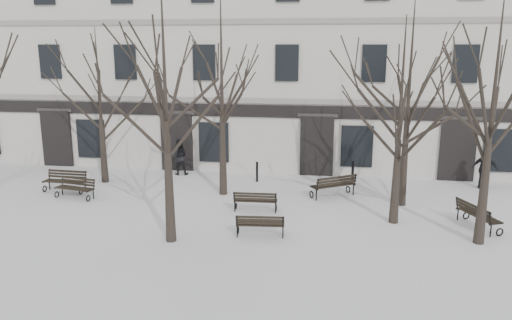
% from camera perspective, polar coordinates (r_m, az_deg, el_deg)
% --- Properties ---
extents(ground, '(100.00, 100.00, 0.00)m').
position_cam_1_polar(ground, '(17.52, -5.62, -7.85)').
color(ground, white).
rests_on(ground, ground).
extents(building, '(40.40, 10.20, 11.40)m').
position_cam_1_polar(building, '(29.12, 0.46, 11.62)').
color(building, beige).
rests_on(building, ground).
extents(tree_1, '(5.85, 5.85, 8.35)m').
position_cam_1_polar(tree_1, '(15.51, -10.40, 9.11)').
color(tree_1, black).
rests_on(tree_1, ground).
extents(tree_2, '(5.04, 5.04, 7.20)m').
position_cam_1_polar(tree_2, '(17.75, 16.28, 6.93)').
color(tree_2, black).
rests_on(tree_2, ground).
extents(tree_3, '(5.46, 5.46, 7.79)m').
position_cam_1_polar(tree_3, '(16.71, 25.59, 7.12)').
color(tree_3, black).
rests_on(tree_3, ground).
extents(tree_4, '(4.91, 4.91, 7.01)m').
position_cam_1_polar(tree_4, '(23.55, -17.53, 7.94)').
color(tree_4, black).
rests_on(tree_4, ground).
extents(tree_5, '(5.99, 5.99, 8.55)m').
position_cam_1_polar(tree_5, '(20.52, -3.97, 10.54)').
color(tree_5, black).
rests_on(tree_5, ground).
extents(tree_6, '(5.62, 5.62, 8.02)m').
position_cam_1_polar(tree_6, '(19.88, 17.18, 8.96)').
color(tree_6, black).
rests_on(tree_6, ground).
extents(bench_0, '(1.76, 0.93, 0.85)m').
position_cam_1_polar(bench_0, '(22.04, -19.94, -2.95)').
color(bench_0, black).
rests_on(bench_0, ground).
extents(bench_1, '(1.64, 0.71, 0.80)m').
position_cam_1_polar(bench_1, '(16.63, 0.48, -7.35)').
color(bench_1, black).
rests_on(bench_1, ground).
extents(bench_2, '(1.67, 0.66, 0.83)m').
position_cam_1_polar(bench_2, '(19.04, -0.07, -4.63)').
color(bench_2, black).
rests_on(bench_2, ground).
extents(bench_3, '(1.86, 0.76, 0.92)m').
position_cam_1_polar(bench_3, '(23.14, -20.97, -2.19)').
color(bench_3, black).
rests_on(bench_3, ground).
extents(bench_4, '(1.96, 1.61, 0.97)m').
position_cam_1_polar(bench_4, '(21.08, 8.88, -2.82)').
color(bench_4, black).
rests_on(bench_4, ground).
extents(bench_5, '(1.30, 1.88, 0.91)m').
position_cam_1_polar(bench_5, '(18.99, 23.95, -5.72)').
color(bench_5, black).
rests_on(bench_5, ground).
extents(bollard_a, '(0.12, 0.12, 0.96)m').
position_cam_1_polar(bollard_a, '(23.15, 0.12, -1.26)').
color(bollard_a, black).
rests_on(bollard_a, ground).
extents(bollard_b, '(0.14, 0.14, 1.11)m').
position_cam_1_polar(bollard_b, '(23.10, 10.98, -1.33)').
color(bollard_b, black).
rests_on(bollard_b, ground).
extents(pedestrian_b, '(0.97, 0.81, 1.78)m').
position_cam_1_polar(pedestrian_b, '(24.86, -8.68, -1.64)').
color(pedestrian_b, black).
rests_on(pedestrian_b, ground).
extents(pedestrian_c, '(1.14, 0.77, 1.80)m').
position_cam_1_polar(pedestrian_c, '(24.35, 24.49, -3.00)').
color(pedestrian_c, black).
rests_on(pedestrian_c, ground).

